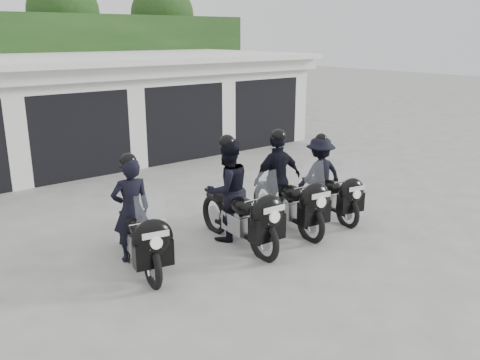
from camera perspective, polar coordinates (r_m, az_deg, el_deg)
ground at (r=9.11m, az=-3.74°, el=-7.15°), size 80.00×80.00×0.00m
garage_block at (r=15.83m, az=-21.00°, el=7.18°), size 16.40×6.80×2.96m
background_vegetation at (r=20.47m, az=-24.77°, el=12.38°), size 20.00×3.90×5.80m
police_bike_a at (r=8.13m, az=-11.51°, el=-4.77°), size 0.90×2.11×1.86m
police_bike_b at (r=8.88m, az=-0.72°, el=-1.98°), size 0.94×2.28×1.98m
police_bike_c at (r=9.69m, az=4.86°, el=-0.60°), size 1.12×2.21×1.93m
police_bike_d at (r=10.45m, az=9.42°, el=0.01°), size 1.11×1.96×1.72m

